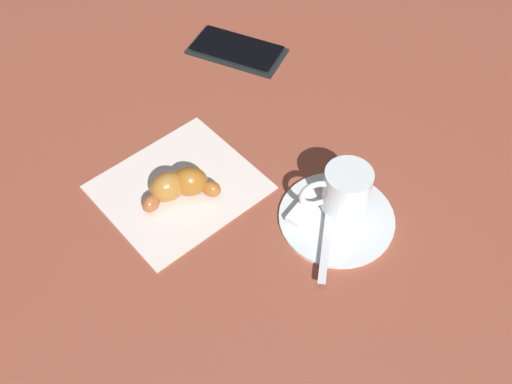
# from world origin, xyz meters

# --- Properties ---
(ground_plane) EXTENTS (1.80, 1.80, 0.00)m
(ground_plane) POSITION_xyz_m (0.00, 0.00, 0.00)
(ground_plane) COLOR brown
(saucer) EXTENTS (0.14, 0.14, 0.01)m
(saucer) POSITION_xyz_m (-0.11, -0.04, 0.00)
(saucer) COLOR silver
(saucer) RESTS_ON ground
(espresso_cup) EXTENTS (0.07, 0.07, 0.06)m
(espresso_cup) POSITION_xyz_m (-0.11, -0.06, 0.04)
(espresso_cup) COLOR silver
(espresso_cup) RESTS_ON saucer
(teaspoon) EXTENTS (0.07, 0.13, 0.01)m
(teaspoon) POSITION_xyz_m (-0.10, -0.03, 0.01)
(teaspoon) COLOR silver
(teaspoon) RESTS_ON saucer
(sugar_packet) EXTENTS (0.02, 0.06, 0.01)m
(sugar_packet) POSITION_xyz_m (-0.07, -0.03, 0.01)
(sugar_packet) COLOR white
(sugar_packet) RESTS_ON saucer
(napkin) EXTENTS (0.20, 0.22, 0.00)m
(napkin) POSITION_xyz_m (0.08, 0.03, 0.00)
(napkin) COLOR silver
(napkin) RESTS_ON ground
(croissant) EXTENTS (0.08, 0.09, 0.04)m
(croissant) POSITION_xyz_m (0.06, 0.04, 0.02)
(croissant) COLOR #9E5A25
(croissant) RESTS_ON napkin
(cell_phone) EXTENTS (0.16, 0.10, 0.01)m
(cell_phone) POSITION_xyz_m (0.18, -0.22, 0.01)
(cell_phone) COLOR black
(cell_phone) RESTS_ON ground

